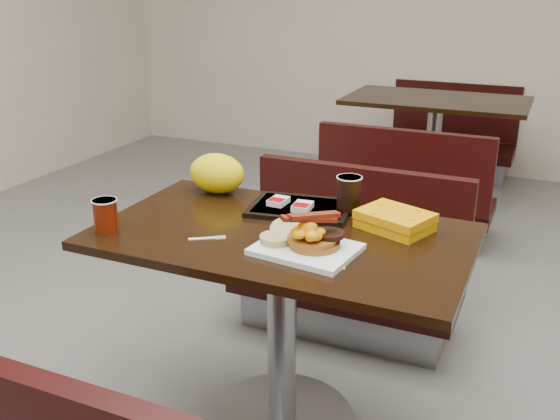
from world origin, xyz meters
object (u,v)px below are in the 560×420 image
at_px(bench_far_s, 409,182).
at_px(clamshell, 395,220).
at_px(coffee_cup_near, 106,216).
at_px(bench_near_n, 346,259).
at_px(platter, 306,249).
at_px(fork, 202,238).
at_px(paper_bag, 217,173).
at_px(table_near, 282,333).
at_px(bench_far_n, 450,133).
at_px(hashbrown_sleeve_right, 303,207).
at_px(knife, 338,257).
at_px(pancake_stack, 314,241).
at_px(table_far, 432,152).
at_px(coffee_cup_far, 349,193).
at_px(tray, 301,208).
at_px(hashbrown_sleeve_left, 279,201).

relative_size(bench_far_s, clamshell, 4.49).
bearing_deg(coffee_cup_near, bench_near_n, 60.36).
xyz_separation_m(platter, fork, (-0.34, -0.04, -0.01)).
bearing_deg(paper_bag, table_near, -34.76).
relative_size(bench_far_n, coffee_cup_near, 9.28).
bearing_deg(bench_near_n, hashbrown_sleeve_right, -90.29).
bearing_deg(bench_far_s, paper_bag, -103.43).
bearing_deg(knife, bench_far_s, 157.60).
relative_size(bench_far_s, paper_bag, 4.60).
distance_m(table_near, clamshell, 0.55).
distance_m(bench_near_n, pancake_stack, 0.92).
height_order(table_far, clamshell, clamshell).
bearing_deg(clamshell, platter, -104.04).
xyz_separation_m(table_near, table_far, (0.00, 2.60, 0.00)).
distance_m(table_near, pancake_stack, 0.45).
distance_m(table_far, hashbrown_sleeve_right, 2.45).
bearing_deg(table_near, coffee_cup_far, 61.60).
distance_m(tray, paper_bag, 0.38).
height_order(coffee_cup_near, knife, coffee_cup_near).
distance_m(bench_near_n, knife, 0.93).
height_order(fork, paper_bag, paper_bag).
height_order(platter, hashbrown_sleeve_left, hashbrown_sleeve_left).
distance_m(platter, coffee_cup_far, 0.37).
distance_m(knife, clamshell, 0.31).
bearing_deg(bench_far_s, table_far, 90.00).
bearing_deg(coffee_cup_near, hashbrown_sleeve_left, 44.95).
height_order(bench_far_n, paper_bag, paper_bag).
relative_size(bench_far_s, platter, 3.41).
distance_m(platter, fork, 0.34).
height_order(tray, hashbrown_sleeve_left, hashbrown_sleeve_left).
bearing_deg(platter, bench_near_n, 105.94).
distance_m(knife, hashbrown_sleeve_right, 0.38).
bearing_deg(table_far, coffee_cup_near, -100.53).
bearing_deg(hashbrown_sleeve_left, bench_near_n, 80.93).
bearing_deg(bench_far_n, table_near, -90.00).
distance_m(table_far, hashbrown_sleeve_left, 2.44).
distance_m(bench_far_n, hashbrown_sleeve_left, 3.13).
xyz_separation_m(table_near, knife, (0.23, -0.11, 0.38)).
relative_size(table_far, coffee_cup_far, 10.42).
xyz_separation_m(pancake_stack, coffee_cup_near, (-0.67, -0.12, 0.02)).
xyz_separation_m(bench_far_n, hashbrown_sleeve_right, (-0.00, -3.12, 0.42)).
height_order(bench_far_s, bench_far_n, same).
xyz_separation_m(bench_near_n, platter, (0.13, -0.81, 0.40)).
height_order(bench_near_n, table_far, table_far).
distance_m(fork, coffee_cup_far, 0.54).
height_order(table_near, coffee_cup_near, coffee_cup_near).
distance_m(tray, clamshell, 0.35).
bearing_deg(clamshell, coffee_cup_far, 176.61).
bearing_deg(platter, tray, 121.88).
bearing_deg(bench_far_s, coffee_cup_far, -85.15).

